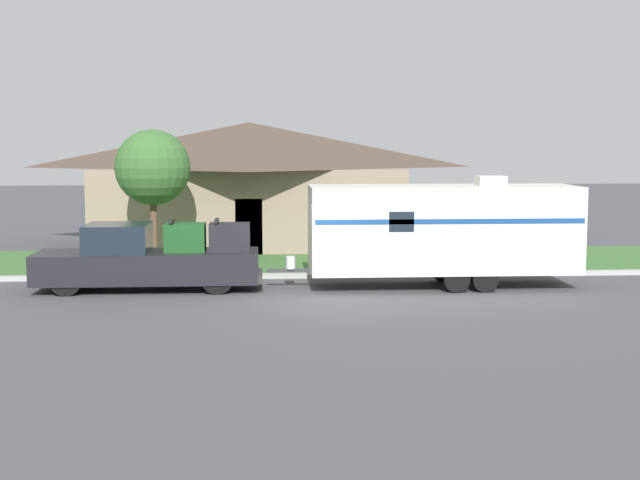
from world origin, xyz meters
name	(u,v)px	position (x,y,z in m)	size (l,w,h in m)	color
ground_plane	(313,299)	(0.00, 0.00, 0.00)	(120.00, 120.00, 0.00)	#47474C
curb_strip	(306,276)	(0.00, 3.75, 0.07)	(80.00, 0.30, 0.14)	#ADADA8
lawn_strip	(301,261)	(0.00, 7.40, 0.01)	(80.00, 7.00, 0.03)	#3D6B33
house_across_street	(250,181)	(-1.83, 12.81, 2.57)	(12.85, 7.74, 4.96)	gray
pickup_truck	(149,259)	(-4.58, 1.84, 0.88)	(6.41, 2.02, 2.02)	black
travel_trailer	(443,229)	(3.90, 1.84, 1.70)	(8.98, 2.33, 3.23)	black
mailbox	(526,239)	(7.28, 4.86, 1.03)	(0.48, 0.20, 1.35)	brown
tree_in_yard	(153,168)	(-5.02, 6.77, 3.33)	(2.55, 2.55, 4.62)	brown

